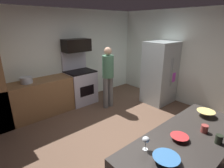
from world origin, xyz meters
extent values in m
cube|color=brown|center=(0.00, 0.00, -0.01)|extent=(5.20, 4.80, 0.02)
cube|color=silver|center=(0.00, 2.34, 1.30)|extent=(5.20, 0.12, 2.60)
cube|color=silver|center=(2.54, 0.00, 1.30)|extent=(0.12, 4.80, 2.60)
cube|color=brown|center=(-0.90, 1.98, 0.45)|extent=(2.40, 0.60, 0.90)
cube|color=#BBB5C6|center=(0.28, 1.96, 0.46)|extent=(0.76, 0.64, 0.92)
cube|color=black|center=(0.28, 1.96, 0.94)|extent=(0.76, 0.64, 0.03)
cube|color=#BBB5C6|center=(0.28, 2.25, 1.22)|extent=(0.76, 0.06, 0.53)
cube|color=black|center=(0.28, 1.63, 0.45)|extent=(0.44, 0.01, 0.28)
cube|color=black|center=(0.28, 2.06, 1.65)|extent=(0.74, 0.38, 0.34)
cube|color=#B1BFC2|center=(2.03, 0.52, 0.88)|extent=(0.84, 0.70, 1.75)
cylinder|color=#B1BFC2|center=(1.99, 0.15, 0.96)|extent=(0.02, 0.02, 0.79)
cylinder|color=#B1BFC2|center=(2.07, 0.15, 0.96)|extent=(0.02, 0.02, 0.79)
cube|color=#C647D5|center=(2.18, 0.16, 0.79)|extent=(0.20, 0.01, 0.26)
cylinder|color=slate|center=(0.59, 1.20, 0.43)|extent=(0.14, 0.14, 0.86)
cylinder|color=slate|center=(0.76, 1.20, 0.43)|extent=(0.14, 0.14, 0.86)
cylinder|color=#48785B|center=(0.68, 1.20, 1.15)|extent=(0.30, 0.30, 0.58)
sphere|color=tan|center=(0.68, 1.20, 1.55)|extent=(0.20, 0.20, 0.20)
cube|color=#322E2A|center=(-0.30, -1.50, 0.45)|extent=(2.00, 0.80, 0.90)
cone|color=red|center=(-0.43, -1.44, 0.93)|extent=(0.21, 0.21, 0.05)
cone|color=#EED071|center=(0.39, -1.40, 0.94)|extent=(0.26, 0.26, 0.08)
cone|color=#3973B6|center=(-0.87, -1.54, 0.93)|extent=(0.27, 0.27, 0.07)
cylinder|color=silver|center=(-0.88, -1.28, 0.90)|extent=(0.06, 0.06, 0.01)
cylinder|color=silver|center=(-0.88, -1.28, 0.95)|extent=(0.01, 0.01, 0.09)
ellipsoid|color=silver|center=(-0.88, -1.28, 1.03)|extent=(0.08, 0.08, 0.07)
cylinder|color=#9E3E3A|center=(-0.05, -1.57, 0.95)|extent=(0.09, 0.09, 0.10)
cylinder|color=black|center=(-0.16, -1.77, 0.95)|extent=(0.08, 0.08, 0.11)
cylinder|color=#B5BDC9|center=(-1.14, 1.98, 0.97)|extent=(0.27, 0.27, 0.15)
camera|label=1|loc=(-2.21, -2.25, 2.22)|focal=28.37mm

